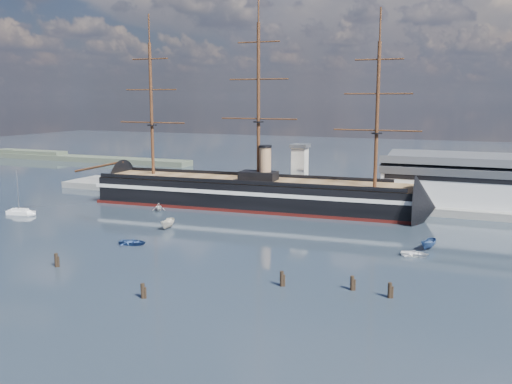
% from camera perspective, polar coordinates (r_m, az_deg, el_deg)
% --- Properties ---
extents(ground, '(600.00, 600.00, 0.00)m').
position_cam_1_polar(ground, '(138.30, -1.23, -3.22)').
color(ground, '#212B33').
rests_on(ground, ground).
extents(quay, '(180.00, 18.00, 2.00)m').
position_cam_1_polar(quay, '(168.13, 6.94, -1.01)').
color(quay, slate).
rests_on(quay, ground).
extents(warehouse, '(63.00, 21.00, 11.60)m').
position_cam_1_polar(warehouse, '(164.53, 23.68, 0.85)').
color(warehouse, '#B7BABC').
rests_on(warehouse, ground).
extents(quay_tower, '(5.00, 5.00, 15.00)m').
position_cam_1_polar(quay_tower, '(165.86, 4.40, 2.30)').
color(quay_tower, silver).
rests_on(quay_tower, ground).
extents(shoreline, '(120.00, 10.00, 4.00)m').
position_cam_1_polar(shoreline, '(293.71, -18.69, 3.33)').
color(shoreline, '#3F4C38').
rests_on(shoreline, ground).
extents(warship, '(113.39, 22.17, 53.94)m').
position_cam_1_polar(warship, '(158.76, -1.00, -0.08)').
color(warship, black).
rests_on(warship, ground).
extents(sailboat, '(7.60, 3.51, 11.71)m').
position_cam_1_polar(sailboat, '(161.14, -22.47, -1.85)').
color(sailboat, white).
rests_on(sailboat, ground).
extents(motorboat_a, '(7.14, 3.59, 2.73)m').
position_cam_1_polar(motorboat_a, '(135.14, -8.80, -3.64)').
color(motorboat_a, beige).
rests_on(motorboat_a, ground).
extents(motorboat_b, '(2.18, 3.85, 1.69)m').
position_cam_1_polar(motorboat_b, '(121.91, -12.22, -5.18)').
color(motorboat_b, navy).
rests_on(motorboat_b, ground).
extents(motorboat_d, '(6.97, 6.04, 2.39)m').
position_cam_1_polar(motorboat_d, '(156.32, -9.70, -1.87)').
color(motorboat_d, silver).
rests_on(motorboat_d, ground).
extents(motorboat_e, '(1.48, 3.33, 1.53)m').
position_cam_1_polar(motorboat_e, '(114.99, 15.58, -6.21)').
color(motorboat_e, white).
rests_on(motorboat_e, ground).
extents(motorboat_f, '(6.85, 4.05, 2.58)m').
position_cam_1_polar(motorboat_f, '(120.85, 16.85, -5.51)').
color(motorboat_f, '#2E4A7C').
rests_on(motorboat_f, ground).
extents(piling_near_left, '(0.64, 0.64, 3.23)m').
position_cam_1_polar(piling_near_left, '(110.32, -19.31, -7.07)').
color(piling_near_left, black).
rests_on(piling_near_left, ground).
extents(piling_near_mid, '(0.64, 0.64, 3.06)m').
position_cam_1_polar(piling_near_mid, '(90.39, -11.24, -10.38)').
color(piling_near_mid, black).
rests_on(piling_near_mid, ground).
extents(piling_near_right, '(0.64, 0.64, 3.24)m').
position_cam_1_polar(piling_near_right, '(94.13, 2.58, -9.38)').
color(piling_near_right, black).
rests_on(piling_near_right, ground).
extents(piling_far_right, '(0.64, 0.64, 3.07)m').
position_cam_1_polar(piling_far_right, '(93.44, 9.57, -9.66)').
color(piling_far_right, black).
rests_on(piling_far_right, ground).
extents(piling_extra, '(0.64, 0.64, 3.15)m').
position_cam_1_polar(piling_extra, '(91.18, 13.20, -10.27)').
color(piling_extra, black).
rests_on(piling_extra, ground).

